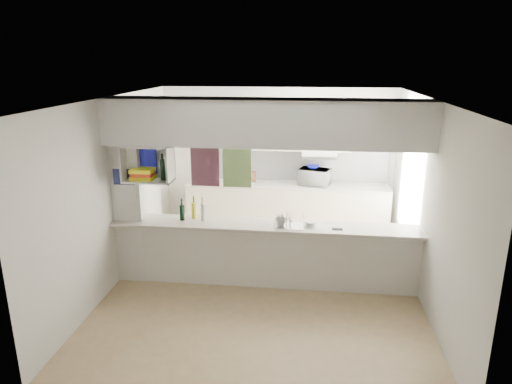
# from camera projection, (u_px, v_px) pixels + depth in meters

# --- Properties ---
(floor) EXTENTS (4.80, 4.80, 0.00)m
(floor) POSITION_uv_depth(u_px,v_px,m) (264.00, 285.00, 6.46)
(floor) COLOR #957F56
(floor) RESTS_ON ground
(ceiling) EXTENTS (4.80, 4.80, 0.00)m
(ceiling) POSITION_uv_depth(u_px,v_px,m) (265.00, 99.00, 5.72)
(ceiling) COLOR white
(ceiling) RESTS_ON wall_back
(wall_back) EXTENTS (4.20, 0.00, 4.20)m
(wall_back) POSITION_uv_depth(u_px,v_px,m) (278.00, 159.00, 8.38)
(wall_back) COLOR silver
(wall_back) RESTS_ON floor
(wall_left) EXTENTS (0.00, 4.80, 4.80)m
(wall_left) POSITION_uv_depth(u_px,v_px,m) (114.00, 192.00, 6.33)
(wall_left) COLOR silver
(wall_left) RESTS_ON floor
(wall_right) EXTENTS (0.00, 4.80, 4.80)m
(wall_right) POSITION_uv_depth(u_px,v_px,m) (427.00, 203.00, 5.85)
(wall_right) COLOR silver
(wall_right) RESTS_ON floor
(servery_partition) EXTENTS (4.20, 0.50, 2.60)m
(servery_partition) POSITION_uv_depth(u_px,v_px,m) (252.00, 171.00, 6.01)
(servery_partition) COLOR silver
(servery_partition) RESTS_ON floor
(cubby_shelf) EXTENTS (0.65, 0.35, 0.50)m
(cubby_shelf) POSITION_uv_depth(u_px,v_px,m) (148.00, 165.00, 6.09)
(cubby_shelf) COLOR white
(cubby_shelf) RESTS_ON bulkhead
(kitchen_run) EXTENTS (3.60, 0.63, 2.24)m
(kitchen_run) POSITION_uv_depth(u_px,v_px,m) (285.00, 188.00, 8.24)
(kitchen_run) COLOR beige
(kitchen_run) RESTS_ON floor
(microwave) EXTENTS (0.61, 0.50, 0.29)m
(microwave) POSITION_uv_depth(u_px,v_px,m) (315.00, 177.00, 8.08)
(microwave) COLOR white
(microwave) RESTS_ON bench_top
(bowl) EXTENTS (0.22, 0.22, 0.05)m
(bowl) POSITION_uv_depth(u_px,v_px,m) (313.00, 167.00, 8.05)
(bowl) COLOR #0E129C
(bowl) RESTS_ON microwave
(dish_rack) EXTENTS (0.40, 0.30, 0.21)m
(dish_rack) POSITION_uv_depth(u_px,v_px,m) (289.00, 221.00, 6.09)
(dish_rack) COLOR silver
(dish_rack) RESTS_ON breakfast_bar
(cup) EXTENTS (0.17, 0.17, 0.11)m
(cup) POSITION_uv_depth(u_px,v_px,m) (280.00, 221.00, 6.10)
(cup) COLOR white
(cup) RESTS_ON dish_rack
(wine_bottles) EXTENTS (0.37, 0.15, 0.34)m
(wine_bottles) POSITION_uv_depth(u_px,v_px,m) (193.00, 211.00, 6.34)
(wine_bottles) COLOR black
(wine_bottles) RESTS_ON breakfast_bar
(plastic_tubs) EXTENTS (0.49, 0.18, 0.07)m
(plastic_tubs) POSITION_uv_depth(u_px,v_px,m) (312.00, 224.00, 6.10)
(plastic_tubs) COLOR silver
(plastic_tubs) RESTS_ON breakfast_bar
(utensil_jar) EXTENTS (0.11, 0.11, 0.16)m
(utensil_jar) POSITION_uv_depth(u_px,v_px,m) (244.00, 178.00, 8.29)
(utensil_jar) COLOR black
(utensil_jar) RESTS_ON bench_top
(knife_block) EXTENTS (0.11, 0.09, 0.19)m
(knife_block) POSITION_uv_depth(u_px,v_px,m) (253.00, 177.00, 8.30)
(knife_block) COLOR #4F2E1B
(knife_block) RESTS_ON bench_top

